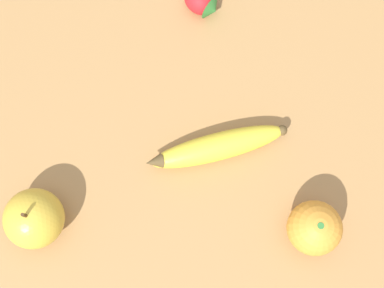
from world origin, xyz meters
name	(u,v)px	position (x,y,z in m)	size (l,w,h in m)	color
ground_plane	(197,135)	(0.00, 0.00, 0.00)	(3.00, 3.00, 0.00)	#A87A47
banana	(217,147)	(0.03, -0.01, 0.02)	(0.17, 0.14, 0.04)	yellow
orange	(314,228)	(0.19, -0.06, 0.03)	(0.07, 0.07, 0.07)	orange
strawberry	(202,2)	(-0.07, 0.18, 0.02)	(0.06, 0.05, 0.04)	red
apple	(34,218)	(-0.15, -0.19, 0.03)	(0.08, 0.08, 0.08)	gold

